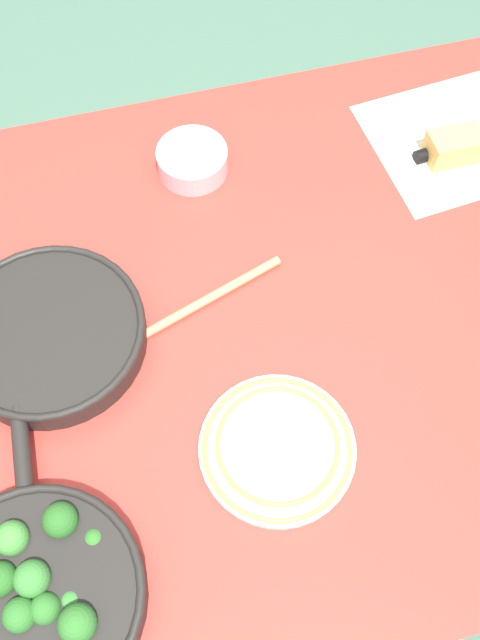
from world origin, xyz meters
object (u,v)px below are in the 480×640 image
(skillet_broccoli, at_px, (36,594))
(wooden_spoon, at_px, (155,328))
(skillet_eggs, at_px, (47,334))
(dinner_plate_stack, at_px, (277,447))
(cheese_block, at_px, (454,147))
(prep_bowl_steel, at_px, (194,160))
(grater_knife, at_px, (460,146))

(skillet_broccoli, xyz_separation_m, wooden_spoon, (-0.22, -0.34, -0.02))
(skillet_broccoli, relative_size, skillet_eggs, 0.89)
(dinner_plate_stack, bearing_deg, wooden_spoon, -60.98)
(cheese_block, relative_size, prep_bowl_steel, 0.77)
(skillet_eggs, relative_size, grater_knife, 1.76)
(wooden_spoon, bearing_deg, prep_bowl_steel, -132.02)
(skillet_eggs, xyz_separation_m, wooden_spoon, (-0.16, 0.02, -0.02))
(dinner_plate_stack, relative_size, prep_bowl_steel, 1.81)
(prep_bowl_steel, bearing_deg, wooden_spoon, 66.15)
(dinner_plate_stack, xyz_separation_m, prep_bowl_steel, (-0.00, -0.52, 0.01))
(skillet_broccoli, height_order, dinner_plate_stack, skillet_broccoli)
(skillet_eggs, relative_size, wooden_spoon, 1.24)
(cheese_block, height_order, dinner_plate_stack, cheese_block)
(skillet_broccoli, height_order, prep_bowl_steel, skillet_broccoli)
(skillet_broccoli, height_order, grater_knife, skillet_broccoli)
(skillet_eggs, distance_m, grater_knife, 0.77)
(prep_bowl_steel, bearing_deg, cheese_block, 168.46)
(skillet_eggs, bearing_deg, grater_knife, -165.52)
(wooden_spoon, distance_m, grater_knife, 0.63)
(skillet_eggs, bearing_deg, skillet_broccoli, 80.29)
(skillet_broccoli, xyz_separation_m, cheese_block, (-0.79, -0.54, -0.00))
(grater_knife, height_order, cheese_block, cheese_block)
(skillet_eggs, xyz_separation_m, cheese_block, (-0.73, -0.18, 0.00))
(cheese_block, bearing_deg, grater_knife, -149.26)
(cheese_block, xyz_separation_m, dinner_plate_stack, (0.44, 0.43, -0.01))
(skillet_eggs, height_order, prep_bowl_steel, skillet_eggs)
(grater_knife, bearing_deg, skillet_broccoli, -150.80)
(wooden_spoon, distance_m, prep_bowl_steel, 0.32)
(wooden_spoon, xyz_separation_m, dinner_plate_stack, (-0.13, 0.23, 0.01))
(wooden_spoon, xyz_separation_m, grater_knife, (-0.59, -0.22, 0.00))
(skillet_eggs, relative_size, cheese_block, 4.75)
(skillet_eggs, distance_m, prep_bowl_steel, 0.40)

